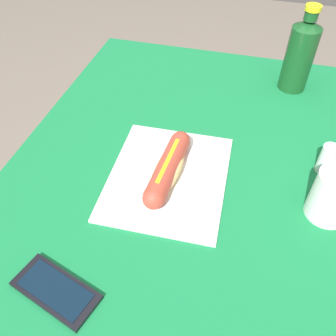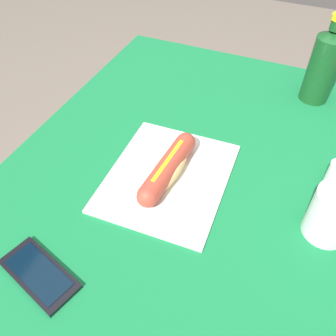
{
  "view_description": "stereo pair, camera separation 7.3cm",
  "coord_description": "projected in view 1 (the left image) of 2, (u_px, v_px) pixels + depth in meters",
  "views": [
    {
      "loc": [
        0.54,
        0.08,
        1.29
      ],
      "look_at": [
        0.05,
        -0.05,
        0.76
      ],
      "focal_mm": 38.08,
      "sensor_mm": 36.0,
      "label": 1
    },
    {
      "loc": [
        0.52,
        0.15,
        1.29
      ],
      "look_at": [
        0.05,
        -0.05,
        0.76
      ],
      "focal_mm": 38.08,
      "sensor_mm": 36.0,
      "label": 2
    }
  ],
  "objects": [
    {
      "name": "salt_shaker",
      "position": [
        328.0,
        159.0,
        0.75
      ],
      "size": [
        0.04,
        0.04,
        0.07
      ],
      "primitive_type": "cylinder",
      "color": "silver",
      "rests_on": "dining_table"
    },
    {
      "name": "drinking_cup",
      "position": [
        334.0,
        196.0,
        0.66
      ],
      "size": [
        0.08,
        0.08,
        0.1
      ],
      "primitive_type": "cylinder",
      "color": "white",
      "rests_on": "dining_table"
    },
    {
      "name": "cell_phone",
      "position": [
        56.0,
        290.0,
        0.58
      ],
      "size": [
        0.1,
        0.16,
        0.01
      ],
      "color": "black",
      "rests_on": "dining_table"
    },
    {
      "name": "hot_dog",
      "position": [
        168.0,
        168.0,
        0.73
      ],
      "size": [
        0.22,
        0.06,
        0.05
      ],
      "color": "#E5BC75",
      "rests_on": "paper_wrapper"
    },
    {
      "name": "dining_table",
      "position": [
        194.0,
        206.0,
        0.89
      ],
      "size": [
        1.03,
        0.82,
        0.73
      ],
      "color": "brown",
      "rests_on": "ground"
    },
    {
      "name": "soda_bottle",
      "position": [
        300.0,
        54.0,
        0.92
      ],
      "size": [
        0.07,
        0.07,
        0.22
      ],
      "color": "#14471E",
      "rests_on": "dining_table"
    },
    {
      "name": "paper_wrapper",
      "position": [
        168.0,
        177.0,
        0.75
      ],
      "size": [
        0.3,
        0.25,
        0.01
      ],
      "primitive_type": "cube",
      "rotation": [
        0.0,
        0.0,
        0.04
      ],
      "color": "silver",
      "rests_on": "dining_table"
    },
    {
      "name": "ground_plane",
      "position": [
        185.0,
        305.0,
        1.31
      ],
      "size": [
        6.0,
        6.0,
        0.0
      ],
      "primitive_type": "plane",
      "color": "#6B6056",
      "rests_on": "ground"
    }
  ]
}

